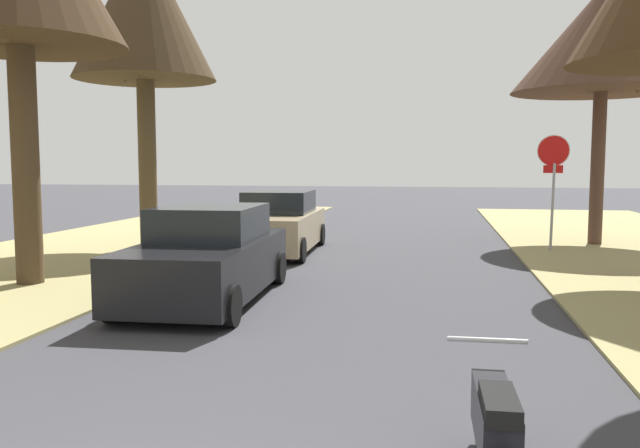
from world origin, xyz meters
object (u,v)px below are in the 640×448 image
object	(u,v)px
street_tree_right_far	(603,40)
parked_sedan_black	(208,257)
stop_sign_far	(553,167)
parked_motorcycle	(494,434)
street_tree_left_mid_b	(144,10)
parked_sedan_tan	(278,224)

from	to	relation	value
street_tree_right_far	parked_sedan_black	xyz separation A→B (m)	(-8.13, -8.72, -4.90)
street_tree_right_far	stop_sign_far	bearing A→B (deg)	-132.25
stop_sign_far	parked_motorcycle	xyz separation A→B (m)	(-2.53, -12.98, -1.71)
stop_sign_far	street_tree_right_far	xyz separation A→B (m)	(1.44, 1.59, 3.44)
street_tree_left_mid_b	parked_sedan_tan	xyz separation A→B (m)	(3.53, 0.06, -5.50)
street_tree_right_far	parked_motorcycle	distance (m)	15.95
street_tree_right_far	street_tree_left_mid_b	distance (m)	12.27
stop_sign_far	parked_sedan_black	bearing A→B (deg)	-133.18
parked_sedan_black	stop_sign_far	bearing A→B (deg)	46.82
parked_sedan_black	parked_motorcycle	size ratio (longest dim) A/B	2.18
stop_sign_far	street_tree_right_far	size ratio (longest dim) A/B	0.42
street_tree_left_mid_b	parked_motorcycle	world-z (taller)	street_tree_left_mid_b
parked_sedan_black	parked_motorcycle	bearing A→B (deg)	-54.53
street_tree_right_far	parked_sedan_black	bearing A→B (deg)	-133.01
parked_motorcycle	parked_sedan_black	bearing A→B (deg)	125.47
parked_sedan_tan	parked_motorcycle	bearing A→B (deg)	-69.38
street_tree_left_mid_b	parked_sedan_tan	size ratio (longest dim) A/B	1.81
stop_sign_far	street_tree_right_far	world-z (taller)	street_tree_right_far
street_tree_left_mid_b	parked_motorcycle	distance (m)	15.20
parked_sedan_black	parked_sedan_tan	xyz separation A→B (m)	(-0.23, 5.84, 0.00)
street_tree_left_mid_b	parked_sedan_black	world-z (taller)	street_tree_left_mid_b
street_tree_left_mid_b	parked_sedan_tan	distance (m)	6.54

